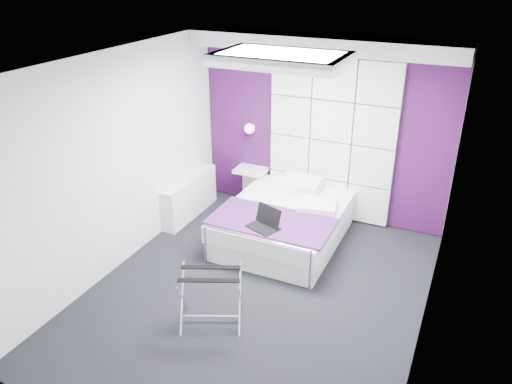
# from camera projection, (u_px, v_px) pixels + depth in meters

# --- Properties ---
(floor) EXTENTS (4.40, 4.40, 0.00)m
(floor) POSITION_uv_depth(u_px,v_px,m) (257.00, 292.00, 5.75)
(floor) COLOR black
(floor) RESTS_ON ground
(ceiling) EXTENTS (4.40, 4.40, 0.00)m
(ceiling) POSITION_uv_depth(u_px,v_px,m) (257.00, 63.00, 4.63)
(ceiling) COLOR white
(ceiling) RESTS_ON wall_back
(wall_back) EXTENTS (3.60, 0.00, 3.60)m
(wall_back) POSITION_uv_depth(u_px,v_px,m) (322.00, 129.00, 6.99)
(wall_back) COLOR white
(wall_back) RESTS_ON floor
(wall_left) EXTENTS (0.00, 4.40, 4.40)m
(wall_left) POSITION_uv_depth(u_px,v_px,m) (118.00, 163.00, 5.87)
(wall_left) COLOR white
(wall_left) RESTS_ON floor
(wall_right) EXTENTS (0.00, 4.40, 4.40)m
(wall_right) POSITION_uv_depth(u_px,v_px,m) (438.00, 225.00, 4.51)
(wall_right) COLOR white
(wall_right) RESTS_ON floor
(accent_wall) EXTENTS (3.58, 0.02, 2.58)m
(accent_wall) POSITION_uv_depth(u_px,v_px,m) (322.00, 129.00, 6.98)
(accent_wall) COLOR #3B0E3F
(accent_wall) RESTS_ON wall_back
(soffit) EXTENTS (3.58, 0.50, 0.20)m
(soffit) POSITION_uv_depth(u_px,v_px,m) (322.00, 44.00, 6.27)
(soffit) COLOR white
(soffit) RESTS_ON wall_back
(headboard) EXTENTS (1.80, 0.08, 2.30)m
(headboard) POSITION_uv_depth(u_px,v_px,m) (331.00, 141.00, 6.94)
(headboard) COLOR silver
(headboard) RESTS_ON wall_back
(skylight) EXTENTS (1.36, 0.86, 0.12)m
(skylight) POSITION_uv_depth(u_px,v_px,m) (281.00, 58.00, 5.14)
(skylight) COLOR white
(skylight) RESTS_ON ceiling
(wall_lamp) EXTENTS (0.15, 0.15, 0.15)m
(wall_lamp) POSITION_uv_depth(u_px,v_px,m) (251.00, 128.00, 7.31)
(wall_lamp) COLOR white
(wall_lamp) RESTS_ON wall_back
(radiator) EXTENTS (0.22, 1.20, 0.60)m
(radiator) POSITION_uv_depth(u_px,v_px,m) (189.00, 197.00, 7.32)
(radiator) COLOR white
(radiator) RESTS_ON floor
(bed) EXTENTS (1.53, 1.84, 0.65)m
(bed) POSITION_uv_depth(u_px,v_px,m) (284.00, 222.00, 6.68)
(bed) COLOR white
(bed) RESTS_ON floor
(nightstand) EXTENTS (0.46, 0.36, 0.05)m
(nightstand) POSITION_uv_depth(u_px,v_px,m) (251.00, 170.00, 7.55)
(nightstand) COLOR white
(nightstand) RESTS_ON wall_back
(luggage_rack) EXTENTS (0.62, 0.46, 0.61)m
(luggage_rack) POSITION_uv_depth(u_px,v_px,m) (211.00, 298.00, 5.15)
(luggage_rack) COLOR silver
(luggage_rack) RESTS_ON floor
(laptop) EXTENTS (0.37, 0.26, 0.26)m
(laptop) POSITION_uv_depth(u_px,v_px,m) (265.00, 222.00, 6.05)
(laptop) COLOR black
(laptop) RESTS_ON bed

